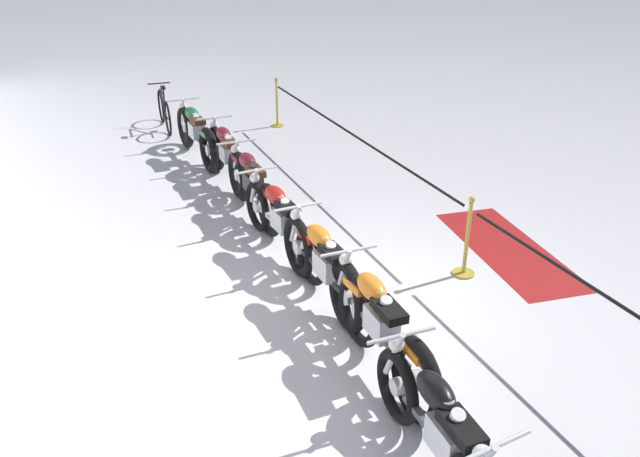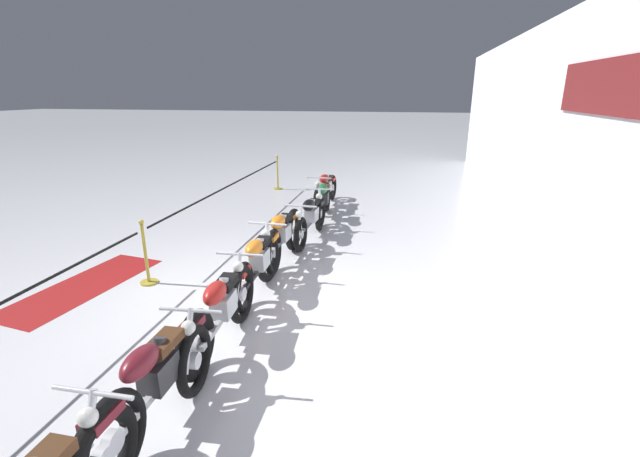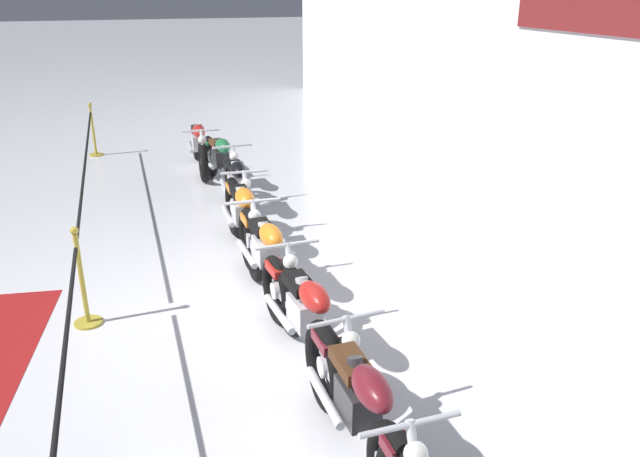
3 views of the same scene
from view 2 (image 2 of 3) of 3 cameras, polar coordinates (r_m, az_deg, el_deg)
ground_plane at (r=6.69m, az=-12.16°, el=-8.39°), size 120.00×120.00×0.00m
back_wall at (r=6.09m, az=36.79°, el=6.68°), size 28.00×0.29×4.20m
motorcycle_red_0 at (r=11.27m, az=0.75°, el=5.23°), size 2.20×0.62×0.93m
motorcycle_green_1 at (r=10.01m, az=0.44°, el=3.71°), size 2.33×0.62×0.94m
motorcycle_black_2 at (r=8.74m, az=-1.23°, el=1.52°), size 2.22×0.62×0.91m
motorcycle_orange_3 at (r=7.46m, az=-5.15°, el=-1.22°), size 2.26×0.62×0.98m
motorcycle_orange_4 at (r=6.36m, az=-8.20°, el=-4.79°), size 2.32×0.62×0.96m
motorcycle_red_5 at (r=5.22m, az=-12.96°, el=-10.57°), size 2.39×0.62×0.93m
motorcycle_maroon_6 at (r=4.24m, az=-21.03°, el=-18.65°), size 2.23×0.62×0.96m
stanchion_far_left at (r=8.38m, az=-16.74°, el=2.23°), size 13.95×0.28×1.05m
stanchion_mid_left at (r=7.25m, az=-22.12°, el=-4.17°), size 0.28×0.28×1.05m
floor_banner at (r=7.71m, az=-28.98°, el=-6.71°), size 2.64×1.28×0.01m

